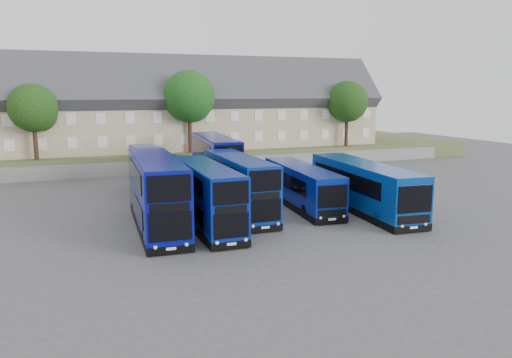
# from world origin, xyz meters

# --- Properties ---
(ground) EXTENTS (120.00, 120.00, 0.00)m
(ground) POSITION_xyz_m (0.00, 0.00, 0.00)
(ground) COLOR #494A4F
(ground) RESTS_ON ground
(retaining_wall) EXTENTS (70.00, 0.40, 1.50)m
(retaining_wall) POSITION_xyz_m (0.00, 24.00, 0.75)
(retaining_wall) COLOR slate
(retaining_wall) RESTS_ON ground
(earth_bank) EXTENTS (80.00, 20.00, 2.00)m
(earth_bank) POSITION_xyz_m (0.00, 34.00, 1.00)
(earth_bank) COLOR #4C5831
(earth_bank) RESTS_ON ground
(terrace_row) EXTENTS (54.00, 10.40, 11.20)m
(terrace_row) POSITION_xyz_m (0.00, 30.00, 6.60)
(terrace_row) COLOR tan
(terrace_row) RESTS_ON earth_bank
(dd_front_left) EXTENTS (3.26, 11.81, 4.65)m
(dd_front_left) POSITION_xyz_m (-5.82, 2.22, 2.28)
(dd_front_left) COLOR #070C89
(dd_front_left) RESTS_ON ground
(dd_front_mid) EXTENTS (2.46, 10.41, 4.12)m
(dd_front_mid) POSITION_xyz_m (-2.71, 1.21, 2.02)
(dd_front_mid) COLOR navy
(dd_front_mid) RESTS_ON ground
(dd_front_right) EXTENTS (2.54, 10.63, 4.21)m
(dd_front_right) POSITION_xyz_m (0.38, 3.85, 2.07)
(dd_front_right) COLOR navy
(dd_front_right) RESTS_ON ground
(dd_rear_left) EXTENTS (2.63, 9.93, 3.91)m
(dd_rear_left) POSITION_xyz_m (-4.37, 13.26, 1.92)
(dd_rear_left) COLOR #071187
(dd_rear_left) RESTS_ON ground
(dd_rear_right) EXTENTS (3.62, 11.80, 4.62)m
(dd_rear_right) POSITION_xyz_m (2.06, 15.56, 2.27)
(dd_rear_right) COLOR #060A78
(dd_rear_right) RESTS_ON ground
(coach_east_a) EXTENTS (3.43, 11.71, 3.16)m
(coach_east_a) POSITION_xyz_m (5.79, 4.58, 1.55)
(coach_east_a) COLOR #071E91
(coach_east_a) RESTS_ON ground
(coach_east_b) EXTENTS (3.65, 13.27, 3.59)m
(coach_east_b) POSITION_xyz_m (9.53, 1.72, 1.76)
(coach_east_b) COLOR navy
(coach_east_b) RESTS_ON ground
(tree_west) EXTENTS (4.80, 4.80, 7.65)m
(tree_west) POSITION_xyz_m (-13.85, 25.10, 7.05)
(tree_west) COLOR #382314
(tree_west) RESTS_ON earth_bank
(tree_mid) EXTENTS (5.76, 5.76, 9.18)m
(tree_mid) POSITION_xyz_m (2.15, 25.60, 8.07)
(tree_mid) COLOR #382314
(tree_mid) RESTS_ON earth_bank
(tree_east) EXTENTS (5.12, 5.12, 8.16)m
(tree_east) POSITION_xyz_m (22.15, 25.10, 7.39)
(tree_east) COLOR #382314
(tree_east) RESTS_ON earth_bank
(tree_far) EXTENTS (5.44, 5.44, 8.67)m
(tree_far) POSITION_xyz_m (28.15, 32.10, 7.73)
(tree_far) COLOR #382314
(tree_far) RESTS_ON earth_bank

